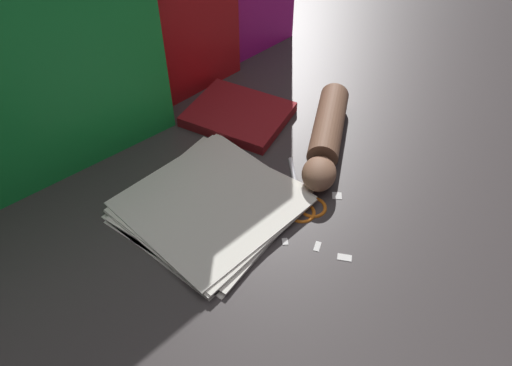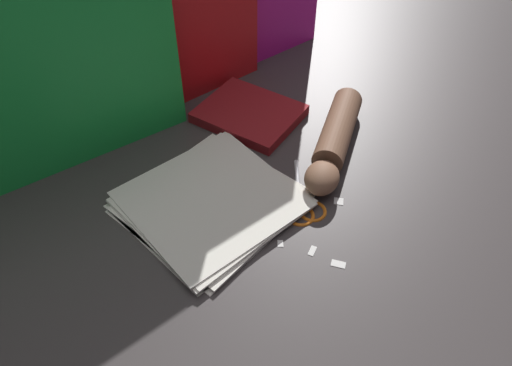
{
  "view_description": "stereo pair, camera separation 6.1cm",
  "coord_description": "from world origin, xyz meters",
  "px_view_note": "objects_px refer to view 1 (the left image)",
  "views": [
    {
      "loc": [
        -0.52,
        -0.44,
        0.72
      ],
      "look_at": [
        -0.02,
        -0.03,
        0.06
      ],
      "focal_mm": 35.0,
      "sensor_mm": 36.0,
      "label": 1
    },
    {
      "loc": [
        -0.48,
        -0.48,
        0.72
      ],
      "look_at": [
        -0.02,
        -0.03,
        0.06
      ],
      "focal_mm": 35.0,
      "sensor_mm": 36.0,
      "label": 2
    }
  ],
  "objects_px": {
    "paper_stack": "(211,205)",
    "scissors": "(300,200)",
    "book_closed": "(238,114)",
    "hand_forearm": "(327,135)"
  },
  "relations": [
    {
      "from": "paper_stack",
      "to": "hand_forearm",
      "type": "bearing_deg",
      "value": -13.43
    },
    {
      "from": "book_closed",
      "to": "hand_forearm",
      "type": "xyz_separation_m",
      "value": [
        0.04,
        -0.21,
        0.02
      ]
    },
    {
      "from": "scissors",
      "to": "book_closed",
      "type": "bearing_deg",
      "value": 65.03
    },
    {
      "from": "paper_stack",
      "to": "hand_forearm",
      "type": "height_order",
      "value": "hand_forearm"
    },
    {
      "from": "book_closed",
      "to": "paper_stack",
      "type": "bearing_deg",
      "value": -149.85
    },
    {
      "from": "paper_stack",
      "to": "scissors",
      "type": "height_order",
      "value": "paper_stack"
    },
    {
      "from": "book_closed",
      "to": "scissors",
      "type": "relative_size",
      "value": 1.37
    },
    {
      "from": "book_closed",
      "to": "hand_forearm",
      "type": "relative_size",
      "value": 0.8
    },
    {
      "from": "book_closed",
      "to": "hand_forearm",
      "type": "height_order",
      "value": "hand_forearm"
    },
    {
      "from": "book_closed",
      "to": "scissors",
      "type": "height_order",
      "value": "book_closed"
    }
  ]
}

